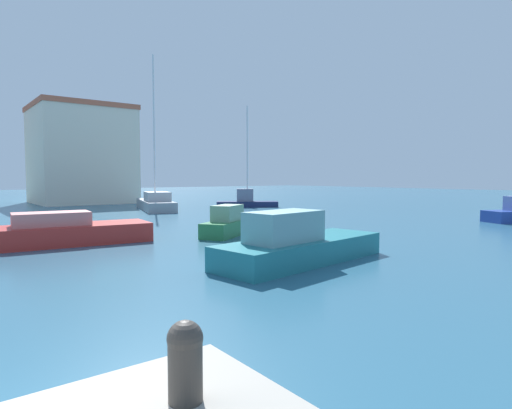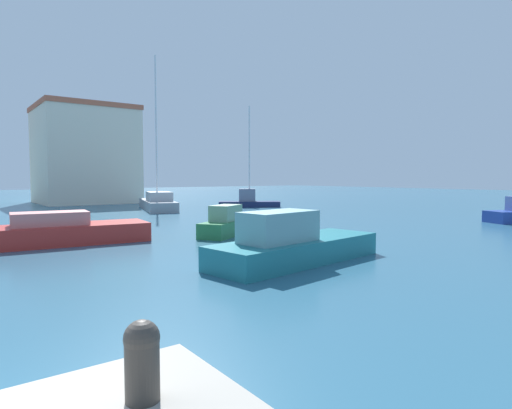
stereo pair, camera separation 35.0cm
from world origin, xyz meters
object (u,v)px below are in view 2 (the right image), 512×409
Objects in this scene: mooring_bollard at (142,357)px; sailboat_navy_near_pier at (249,201)px; motorboat_green_behind_lamppost at (228,224)px; sailboat_grey_outer_mooring at (158,202)px; motorboat_teal_mid_harbor at (293,245)px; motorboat_red_far_right at (53,232)px.

sailboat_navy_near_pier reaches higher than mooring_bollard.
sailboat_grey_outer_mooring reaches higher than motorboat_green_behind_lamppost.
sailboat_grey_outer_mooring is (5.65, 23.18, 0.04)m from motorboat_teal_mid_harbor.
sailboat_navy_near_pier is at bearing 34.24° from motorboat_red_far_right.
sailboat_grey_outer_mooring is (-8.04, 1.78, 0.05)m from sailboat_navy_near_pier.
mooring_bollard is at bearing -137.44° from motorboat_teal_mid_harbor.
sailboat_grey_outer_mooring is at bearing 167.52° from sailboat_navy_near_pier.
sailboat_navy_near_pier is at bearing 51.36° from motorboat_green_behind_lamppost.
motorboat_green_behind_lamppost is at bearing -128.64° from sailboat_navy_near_pier.
motorboat_teal_mid_harbor is 0.72× the size of sailboat_navy_near_pier.
sailboat_navy_near_pier reaches higher than motorboat_green_behind_lamppost.
motorboat_green_behind_lamppost is 16.84m from sailboat_grey_outer_mooring.
motorboat_teal_mid_harbor is (7.80, 7.16, -0.86)m from mooring_bollard.
motorboat_red_far_right is at bearing 80.85° from mooring_bollard.
motorboat_red_far_right is 18.31m from sailboat_grey_outer_mooring.
sailboat_grey_outer_mooring is at bearing 66.09° from mooring_bollard.
motorboat_green_behind_lamppost is 7.45m from motorboat_red_far_right.
motorboat_green_behind_lamppost is (9.77, 13.90, -0.90)m from mooring_bollard.
motorboat_teal_mid_harbor is at bearing -103.71° from sailboat_grey_outer_mooring.
motorboat_teal_mid_harbor reaches higher than motorboat_red_far_right.
sailboat_navy_near_pier is (18.97, 12.91, 0.08)m from motorboat_red_far_right.
motorboat_teal_mid_harbor is (5.28, -8.49, 0.08)m from motorboat_red_far_right.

